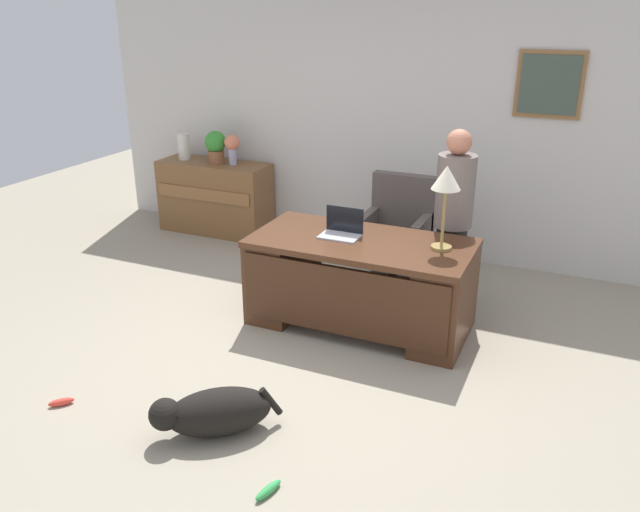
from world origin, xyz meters
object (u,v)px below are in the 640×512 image
at_px(dog_lying, 213,412).
at_px(dog_toy_plush, 268,490).
at_px(credenza, 215,197).
at_px(potted_plant, 216,145).
at_px(vase_empty, 184,147).
at_px(desk, 359,280).
at_px(dog_toy_bone, 61,402).
at_px(laptop, 342,229).
at_px(desk_lamp, 446,183).
at_px(person_standing, 453,220).
at_px(armchair, 397,235).
at_px(vase_with_flowers, 232,146).

xyz_separation_m(dog_lying, dog_toy_plush, (0.56, -0.34, -0.13)).
height_order(credenza, potted_plant, potted_plant).
distance_m(vase_empty, potted_plant, 0.43).
distance_m(desk, potted_plant, 2.84).
distance_m(dog_toy_bone, dog_toy_plush, 1.67).
distance_m(laptop, vase_empty, 2.95).
xyz_separation_m(desk_lamp, dog_toy_bone, (-2.04, -1.98, -1.24)).
distance_m(person_standing, desk_lamp, 0.72).
bearing_deg(laptop, dog_lying, -94.18).
bearing_deg(armchair, person_standing, -31.18).
xyz_separation_m(laptop, desk_lamp, (0.81, 0.04, 0.46)).
bearing_deg(credenza, vase_empty, 179.81).
relative_size(vase_with_flowers, dog_toy_plush, 1.70).
distance_m(desk_lamp, vase_with_flowers, 3.08).
xyz_separation_m(potted_plant, dog_toy_plush, (2.56, -3.57, -1.00)).
bearing_deg(potted_plant, vase_empty, 180.00).
bearing_deg(laptop, credenza, 146.07).
xyz_separation_m(desk, dog_toy_plush, (0.25, -2.05, -0.38)).
bearing_deg(dog_lying, laptop, 85.82).
bearing_deg(laptop, vase_with_flowers, 142.58).
relative_size(potted_plant, dog_toy_plush, 1.82).
bearing_deg(laptop, dog_toy_plush, -78.41).
relative_size(credenza, person_standing, 0.82).
height_order(laptop, potted_plant, potted_plant).
bearing_deg(vase_with_flowers, dog_toy_bone, -78.68).
bearing_deg(dog_lying, vase_empty, 126.85).
bearing_deg(desk_lamp, person_standing, 94.24).
height_order(credenza, laptop, laptop).
relative_size(person_standing, dog_toy_plush, 7.96).
xyz_separation_m(person_standing, dog_toy_bone, (-2.00, -2.54, -0.78)).
relative_size(credenza, desk_lamp, 1.98).
distance_m(desk_lamp, dog_toy_bone, 3.10).
relative_size(laptop, potted_plant, 0.89).
xyz_separation_m(credenza, desk_lamp, (2.98, -1.43, 0.86)).
xyz_separation_m(credenza, dog_toy_bone, (0.94, -3.41, -0.39)).
bearing_deg(dog_toy_bone, credenza, 105.48).
height_order(armchair, desk_lamp, desk_lamp).
xyz_separation_m(credenza, vase_with_flowers, (0.26, 0.00, 0.62)).
bearing_deg(potted_plant, desk, -33.46).
bearing_deg(armchair, laptop, -100.72).
height_order(vase_with_flowers, dog_toy_plush, vase_with_flowers).
relative_size(armchair, dog_toy_plush, 5.14).
relative_size(laptop, vase_with_flowers, 0.95).
xyz_separation_m(person_standing, vase_empty, (-3.33, 0.87, 0.17)).
bearing_deg(vase_empty, dog_toy_bone, -68.71).
distance_m(desk, person_standing, 0.96).
bearing_deg(dog_lying, potted_plant, 121.66).
bearing_deg(credenza, potted_plant, 1.60).
relative_size(vase_with_flowers, potted_plant, 0.93).
bearing_deg(desk, desk_lamp, 9.09).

